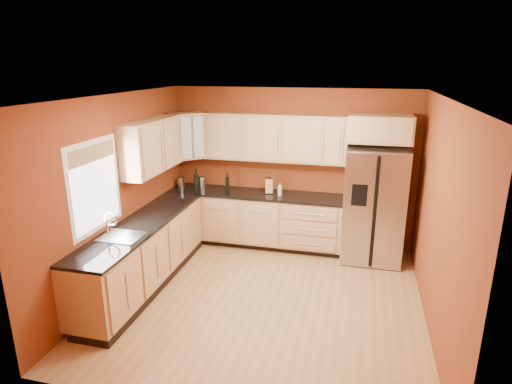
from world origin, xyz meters
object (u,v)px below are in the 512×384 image
at_px(refrigerator, 374,205).
at_px(knife_block, 269,186).
at_px(wine_bottle_a, 196,179).
at_px(canister_left, 181,182).
at_px(soap_dispenser, 280,189).

bearing_deg(refrigerator, knife_block, 175.88).
bearing_deg(wine_bottle_a, refrigerator, -0.70).
height_order(wine_bottle_a, knife_block, wine_bottle_a).
xyz_separation_m(refrigerator, knife_block, (-1.67, 0.12, 0.15)).
bearing_deg(wine_bottle_a, canister_left, 172.79).
height_order(refrigerator, wine_bottle_a, refrigerator).
height_order(canister_left, knife_block, knife_block).
xyz_separation_m(refrigerator, wine_bottle_a, (-2.91, 0.04, 0.21)).
bearing_deg(soap_dispenser, knife_block, 154.32).
distance_m(canister_left, wine_bottle_a, 0.31).
xyz_separation_m(canister_left, wine_bottle_a, (0.29, -0.04, 0.09)).
relative_size(refrigerator, soap_dispenser, 8.85).
bearing_deg(canister_left, knife_block, 1.79).
bearing_deg(wine_bottle_a, soap_dispenser, -0.45).
distance_m(refrigerator, knife_block, 1.68).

